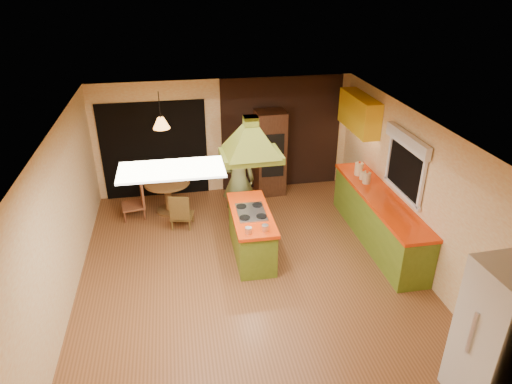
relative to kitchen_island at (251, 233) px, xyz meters
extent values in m
plane|color=brown|center=(-0.12, -0.60, -0.42)|extent=(6.50, 6.50, 0.00)
plane|color=#FDE6B5|center=(-0.12, 2.65, 0.83)|extent=(5.50, 0.00, 5.50)
plane|color=#FDE6B5|center=(-0.12, -3.85, 0.83)|extent=(5.50, 0.00, 5.50)
plane|color=#FDE6B5|center=(-2.87, -0.60, 0.83)|extent=(0.00, 6.50, 6.50)
plane|color=#FDE6B5|center=(2.63, -0.60, 0.83)|extent=(0.00, 6.50, 6.50)
plane|color=silver|center=(-0.12, -0.60, 2.08)|extent=(6.50, 6.50, 0.00)
cube|color=#381E14|center=(1.13, 2.63, 0.83)|extent=(2.64, 0.03, 2.50)
cube|color=black|center=(-1.62, 2.63, 0.63)|extent=(2.20, 0.03, 2.10)
cube|color=olive|center=(2.33, 0.00, 0.01)|extent=(0.58, 3.00, 0.86)
cube|color=#E53807|center=(2.33, 0.00, 0.47)|extent=(0.62, 3.05, 0.06)
cube|color=yellow|center=(2.45, 1.60, 1.53)|extent=(0.34, 1.40, 0.70)
cube|color=black|center=(2.60, -0.20, 1.13)|extent=(0.03, 1.16, 0.96)
cube|color=white|center=(2.55, -0.20, 1.60)|extent=(0.10, 1.35, 0.22)
cube|color=white|center=(-1.22, -1.80, 2.07)|extent=(1.20, 0.60, 0.03)
cube|color=olive|center=(0.00, 0.00, -0.04)|extent=(0.62, 1.56, 0.76)
cube|color=red|center=(0.00, 0.00, 0.37)|extent=(0.67, 1.63, 0.06)
cube|color=silver|center=(0.00, 0.00, 0.41)|extent=(0.48, 0.69, 0.02)
cube|color=#5E6619|center=(0.00, 0.00, 1.43)|extent=(0.97, 0.71, 0.11)
pyramid|color=#5E6619|center=(0.00, 0.00, 1.93)|extent=(0.97, 0.71, 0.45)
cube|color=#5E6619|center=(0.00, 0.00, 2.01)|extent=(0.22, 0.22, 0.14)
imported|color=#50572E|center=(-0.05, 1.16, 0.46)|extent=(0.66, 0.45, 1.76)
cube|color=silver|center=(2.18, -3.46, 0.51)|extent=(0.79, 0.75, 1.85)
cube|color=#492717|center=(0.81, 2.35, 0.51)|extent=(0.64, 0.61, 1.85)
cube|color=black|center=(0.81, 2.05, 0.81)|extent=(0.48, 0.04, 0.45)
cube|color=black|center=(0.81, 2.05, 0.31)|extent=(0.48, 0.04, 0.45)
cylinder|color=brown|center=(-1.41, 1.81, 0.25)|extent=(0.91, 0.91, 0.05)
cylinder|color=brown|center=(-1.41, 1.81, -0.07)|extent=(0.14, 0.14, 0.64)
cylinder|color=brown|center=(-1.41, 1.81, -0.39)|extent=(0.51, 0.51, 0.05)
cone|color=#FF9E3F|center=(-1.41, 1.81, 1.48)|extent=(0.40, 0.40, 0.21)
cylinder|color=#FFF4CD|center=(2.28, 0.94, 0.62)|extent=(0.22, 0.22, 0.24)
cylinder|color=beige|center=(2.28, 0.56, 0.61)|extent=(0.16, 0.16, 0.21)
cylinder|color=beige|center=(2.28, 0.73, 0.59)|extent=(0.16, 0.16, 0.17)
camera|label=1|loc=(-1.13, -6.64, 4.15)|focal=32.00mm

